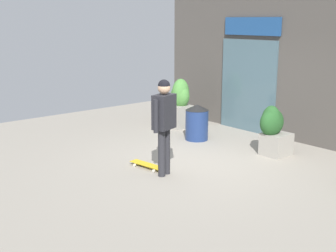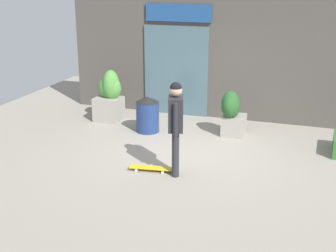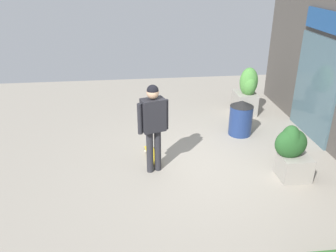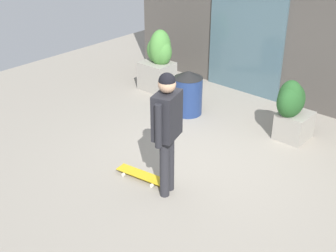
{
  "view_description": "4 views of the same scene",
  "coord_description": "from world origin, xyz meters",
  "px_view_note": "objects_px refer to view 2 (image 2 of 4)",
  "views": [
    {
      "loc": [
        5.88,
        -5.81,
        2.74
      ],
      "look_at": [
        -0.19,
        -0.66,
        0.82
      ],
      "focal_mm": 47.18,
      "sensor_mm": 36.0,
      "label": 1
    },
    {
      "loc": [
        2.53,
        -8.61,
        3.57
      ],
      "look_at": [
        -0.19,
        -0.66,
        0.82
      ],
      "focal_mm": 50.86,
      "sensor_mm": 36.0,
      "label": 2
    },
    {
      "loc": [
        5.8,
        -1.36,
        3.61
      ],
      "look_at": [
        -0.19,
        -0.66,
        0.82
      ],
      "focal_mm": 36.99,
      "sensor_mm": 36.0,
      "label": 3
    },
    {
      "loc": [
        3.39,
        -4.73,
        3.62
      ],
      "look_at": [
        -0.19,
        -0.66,
        0.82
      ],
      "focal_mm": 47.57,
      "sensor_mm": 36.0,
      "label": 4
    }
  ],
  "objects_px": {
    "skateboarder": "(176,119)",
    "planter_box_right": "(232,112)",
    "planter_box_left": "(110,95)",
    "trash_bin": "(148,114)",
    "skateboard": "(150,168)"
  },
  "relations": [
    {
      "from": "skateboarder",
      "to": "skateboard",
      "type": "relative_size",
      "value": 2.17
    },
    {
      "from": "planter_box_right",
      "to": "planter_box_left",
      "type": "bearing_deg",
      "value": 176.82
    },
    {
      "from": "skateboarder",
      "to": "planter_box_left",
      "type": "height_order",
      "value": "skateboarder"
    },
    {
      "from": "skateboarder",
      "to": "planter_box_right",
      "type": "relative_size",
      "value": 1.66
    },
    {
      "from": "skateboard",
      "to": "planter_box_left",
      "type": "height_order",
      "value": "planter_box_left"
    },
    {
      "from": "planter_box_left",
      "to": "trash_bin",
      "type": "relative_size",
      "value": 1.52
    },
    {
      "from": "trash_bin",
      "to": "planter_box_left",
      "type": "bearing_deg",
      "value": 156.4
    },
    {
      "from": "skateboarder",
      "to": "trash_bin",
      "type": "height_order",
      "value": "skateboarder"
    },
    {
      "from": "skateboard",
      "to": "trash_bin",
      "type": "xyz_separation_m",
      "value": [
        -0.88,
        2.13,
        0.36
      ]
    },
    {
      "from": "planter_box_left",
      "to": "planter_box_right",
      "type": "xyz_separation_m",
      "value": [
        3.09,
        -0.17,
        -0.11
      ]
    },
    {
      "from": "skateboarder",
      "to": "planter_box_left",
      "type": "xyz_separation_m",
      "value": [
        -2.57,
        2.66,
        -0.42
      ]
    },
    {
      "from": "skateboard",
      "to": "planter_box_right",
      "type": "relative_size",
      "value": 0.77
    },
    {
      "from": "skateboarder",
      "to": "skateboard",
      "type": "xyz_separation_m",
      "value": [
        -0.49,
        -0.0,
        -1.01
      ]
    },
    {
      "from": "skateboard",
      "to": "trash_bin",
      "type": "height_order",
      "value": "trash_bin"
    },
    {
      "from": "planter_box_left",
      "to": "planter_box_right",
      "type": "distance_m",
      "value": 3.1
    }
  ]
}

